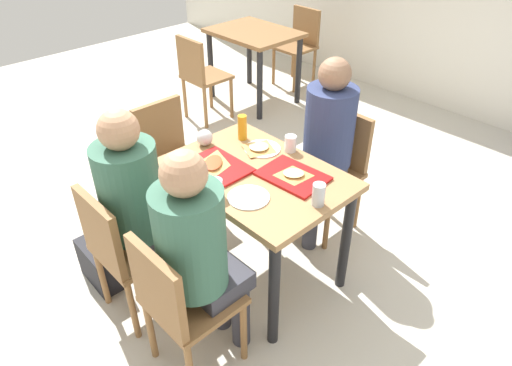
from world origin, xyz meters
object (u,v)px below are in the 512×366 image
(chair_far_side, at_px, (335,163))
(pizza_slice_c, at_px, (259,147))
(person_in_brown_jacket, at_px, (198,247))
(handbag, at_px, (100,264))
(person_far_side, at_px, (325,138))
(paper_plate_center, at_px, (262,149))
(soda_can, at_px, (319,195))
(plastic_cup_a, at_px, (290,144))
(chair_near_right, at_px, (178,300))
(plastic_cup_b, at_px, (216,188))
(person_in_red, at_px, (138,199))
(background_chair_near, at_px, (200,73))
(chair_left_end, at_px, (169,153))
(tray_red_near, at_px, (218,166))
(chair_near_left, at_px, (122,247))
(paper_plate_near_edge, at_px, (249,197))
(condiment_bottle, at_px, (242,127))
(background_table, at_px, (254,43))
(pizza_slice_b, at_px, (294,174))
(main_table, at_px, (256,189))
(foil_bundle, at_px, (205,138))
(pizza_slice_a, at_px, (213,163))
(background_chair_far, at_px, (300,41))
(tray_red_far, at_px, (293,176))

(chair_far_side, xyz_separation_m, pizza_slice_c, (-0.16, -0.57, 0.28))
(person_in_brown_jacket, relative_size, handbag, 3.97)
(person_far_side, height_order, paper_plate_center, person_far_side)
(person_in_brown_jacket, relative_size, soda_can, 10.41)
(paper_plate_center, bearing_deg, plastic_cup_a, 40.32)
(chair_far_side, height_order, person_far_side, person_far_side)
(chair_near_right, relative_size, plastic_cup_b, 8.60)
(plastic_cup_a, height_order, soda_can, soda_can)
(chair_far_side, distance_m, person_in_red, 1.40)
(person_far_side, bearing_deg, plastic_cup_b, -88.40)
(plastic_cup_a, distance_m, background_chair_near, 2.11)
(plastic_cup_b, xyz_separation_m, soda_can, (0.41, 0.33, 0.01))
(chair_far_side, distance_m, soda_can, 0.91)
(chair_far_side, distance_m, chair_left_end, 1.16)
(tray_red_near, bearing_deg, paper_plate_center, 85.51)
(chair_near_left, xyz_separation_m, background_chair_near, (-1.71, 1.84, 0.00))
(chair_left_end, xyz_separation_m, plastic_cup_a, (0.87, 0.31, 0.31))
(chair_left_end, bearing_deg, paper_plate_near_edge, -10.74)
(condiment_bottle, bearing_deg, chair_near_right, -58.09)
(chair_left_end, height_order, background_table, chair_left_end)
(plastic_cup_a, bearing_deg, pizza_slice_b, -43.43)
(plastic_cup_b, bearing_deg, background_table, 132.87)
(condiment_bottle, distance_m, background_table, 2.32)
(main_table, xyz_separation_m, pizza_slice_c, (-0.16, 0.18, 0.14))
(foil_bundle, bearing_deg, chair_far_side, 60.35)
(foil_bundle, distance_m, handbag, 1.02)
(tray_red_near, bearing_deg, chair_left_end, 169.97)
(pizza_slice_c, relative_size, handbag, 0.70)
(pizza_slice_b, bearing_deg, pizza_slice_c, 168.26)
(tray_red_near, height_order, foil_bundle, foil_bundle)
(pizza_slice_a, xyz_separation_m, background_table, (-1.76, 1.97, -0.16))
(main_table, bearing_deg, chair_left_end, 180.00)
(pizza_slice_c, height_order, background_table, pizza_slice_c)
(person_far_side, bearing_deg, chair_near_left, -100.72)
(tray_red_near, height_order, paper_plate_center, tray_red_near)
(person_in_brown_jacket, distance_m, background_chair_far, 3.88)
(person_in_red, height_order, background_chair_far, person_in_red)
(paper_plate_near_edge, height_order, plastic_cup_a, plastic_cup_a)
(foil_bundle, xyz_separation_m, background_chair_far, (-1.53, 2.58, -0.31))
(chair_near_right, relative_size, plastic_cup_a, 8.60)
(chair_near_left, xyz_separation_m, tray_red_far, (0.43, 0.85, 0.27))
(person_far_side, xyz_separation_m, tray_red_far, (0.18, -0.50, 0.03))
(person_in_brown_jacket, xyz_separation_m, pizza_slice_b, (-0.07, 0.71, 0.04))
(person_in_red, bearing_deg, handbag, -155.87)
(background_chair_far, bearing_deg, person_in_brown_jacket, -55.05)
(chair_left_end, bearing_deg, chair_far_side, 39.79)
(main_table, relative_size, tray_red_far, 2.84)
(chair_far_side, relative_size, plastic_cup_b, 8.60)
(background_table, bearing_deg, chair_near_right, -49.31)
(chair_far_side, distance_m, paper_plate_near_edge, 0.99)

